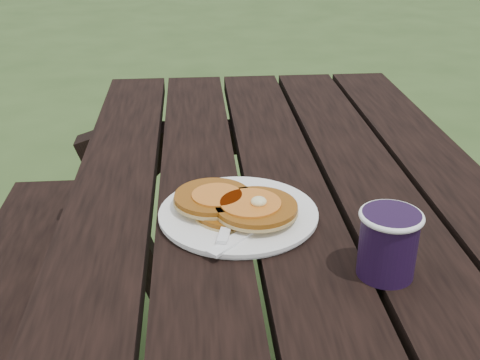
{
  "coord_description": "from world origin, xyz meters",
  "views": [
    {
      "loc": [
        -0.16,
        -0.71,
        1.22
      ],
      "look_at": [
        -0.09,
        0.15,
        0.8
      ],
      "focal_mm": 45.0,
      "sensor_mm": 36.0,
      "label": 1
    }
  ],
  "objects": [
    {
      "name": "coffee_cup",
      "position": [
        0.09,
        -0.05,
        0.8
      ],
      "size": [
        0.08,
        0.08,
        0.09
      ],
      "rotation": [
        0.0,
        0.0,
        -0.33
      ],
      "color": "black",
      "rests_on": "picnic_table"
    },
    {
      "name": "fork",
      "position": [
        -0.11,
        0.07,
        0.77
      ],
      "size": [
        0.07,
        0.16,
        0.01
      ],
      "primitive_type": null,
      "rotation": [
        0.0,
        0.0,
        -0.22
      ],
      "color": "white",
      "rests_on": "plate"
    },
    {
      "name": "pancake_stack",
      "position": [
        -0.1,
        0.11,
        0.77
      ],
      "size": [
        0.19,
        0.16,
        0.04
      ],
      "rotation": [
        0.0,
        0.0,
        -0.27
      ],
      "color": "#8B4C0F",
      "rests_on": "plate"
    },
    {
      "name": "knife",
      "position": [
        -0.08,
        0.06,
        0.76
      ],
      "size": [
        0.14,
        0.14,
        0.0
      ],
      "primitive_type": "cube",
      "rotation": [
        0.0,
        0.0,
        -0.77
      ],
      "color": "white",
      "rests_on": "plate"
    },
    {
      "name": "plate",
      "position": [
        -0.09,
        0.12,
        0.76
      ],
      "size": [
        0.3,
        0.3,
        0.01
      ],
      "primitive_type": "cylinder",
      "rotation": [
        0.0,
        0.0,
        0.25
      ],
      "color": "white",
      "rests_on": "picnic_table"
    }
  ]
}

